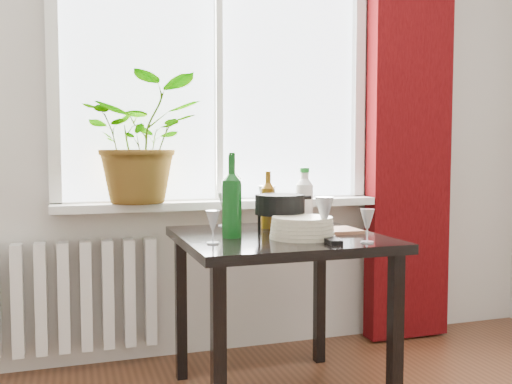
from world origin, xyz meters
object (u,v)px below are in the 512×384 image
object	(u,v)px
wineglass_front_right	(324,218)
wineglass_far_right	(367,226)
wineglass_back_center	(267,206)
bottle_amber	(268,199)
table	(278,255)
fondue_pot	(280,214)
tv_remote	(330,240)
cutting_board	(327,231)
wine_bottle_right	(232,191)
wineglass_front_left	(213,227)
radiator	(75,296)
plate_stack	(302,228)
wine_bottle_left	(232,195)
potted_plant	(142,140)
cleaning_bottle	(304,197)
wineglass_back_left	(225,209)

from	to	relation	value
wineglass_front_right	wineglass_far_right	world-z (taller)	wineglass_front_right
wineglass_back_center	bottle_amber	bearing A→B (deg)	-103.03
table	fondue_pot	size ratio (longest dim) A/B	3.34
tv_remote	cutting_board	size ratio (longest dim) A/B	0.59
wine_bottle_right	wineglass_front_left	world-z (taller)	wine_bottle_right
radiator	wineglass_back_center	xyz separation A→B (m)	(0.89, -0.37, 0.46)
wine_bottle_right	bottle_amber	bearing A→B (deg)	5.04
table	wineglass_back_center	distance (m)	0.33
wineglass_front_left	fondue_pot	world-z (taller)	fondue_pot
wineglass_far_right	plate_stack	world-z (taller)	wineglass_far_right
wine_bottle_right	cutting_board	size ratio (longest dim) A/B	1.27
wine_bottle_left	wineglass_back_center	distance (m)	0.39
table	wineglass_back_center	size ratio (longest dim) A/B	4.16
potted_plant	tv_remote	world-z (taller)	potted_plant
wine_bottle_right	wineglass_front_right	world-z (taller)	wine_bottle_right
wineglass_front_right	wineglass_back_center	size ratio (longest dim) A/B	0.89
table	tv_remote	bearing A→B (deg)	-65.66
wine_bottle_right	plate_stack	distance (m)	0.41
wine_bottle_left	plate_stack	bearing A→B (deg)	-22.70
bottle_amber	cleaning_bottle	xyz separation A→B (m)	(0.18, -0.01, 0.01)
wine_bottle_right	tv_remote	bearing A→B (deg)	-58.90
radiator	plate_stack	world-z (taller)	plate_stack
wineglass_back_left	fondue_pot	distance (m)	0.34
wineglass_far_right	wine_bottle_right	bearing A→B (deg)	128.40
fondue_pot	potted_plant	bearing A→B (deg)	144.52
potted_plant	tv_remote	distance (m)	1.12
wineglass_back_center	fondue_pot	distance (m)	0.22
wine_bottle_left	wineglass_back_left	bearing A→B (deg)	79.69
cleaning_bottle	fondue_pot	size ratio (longest dim) A/B	1.13
potted_plant	wineglass_front_right	world-z (taller)	potted_plant
wineglass_back_center	fondue_pot	size ratio (longest dim) A/B	0.80
cutting_board	wine_bottle_right	bearing A→B (deg)	151.33
plate_stack	cutting_board	xyz separation A→B (m)	(0.17, 0.12, -0.04)
potted_plant	wineglass_far_right	distance (m)	1.22
radiator	wine_bottle_left	distance (m)	1.06
radiator	wineglass_front_right	bearing A→B (deg)	-41.43
potted_plant	cutting_board	xyz separation A→B (m)	(0.74, -0.57, -0.41)
potted_plant	wineglass_back_center	bearing A→B (deg)	-28.07
plate_stack	fondue_pot	distance (m)	0.18
radiator	cutting_board	distance (m)	1.31
wineglass_back_left	cleaning_bottle	bearing A→B (deg)	-21.22
table	wineglass_back_center	xyz separation A→B (m)	(0.04, 0.26, 0.19)
wine_bottle_right	cleaning_bottle	size ratio (longest dim) A/B	1.26
plate_stack	fondue_pot	bearing A→B (deg)	100.57
potted_plant	tv_remote	xyz separation A→B (m)	(0.64, -0.82, -0.41)
wineglass_far_right	fondue_pot	size ratio (longest dim) A/B	0.54
wineglass_front_left	tv_remote	xyz separation A→B (m)	(0.45, -0.11, -0.06)
table	cutting_board	bearing A→B (deg)	-4.13
potted_plant	wineglass_far_right	size ratio (longest dim) A/B	4.57
radiator	cleaning_bottle	distance (m)	1.25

